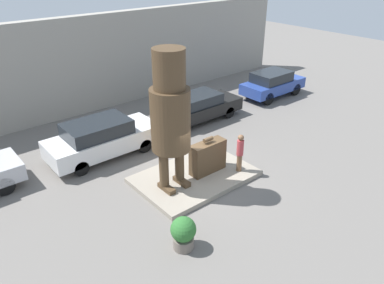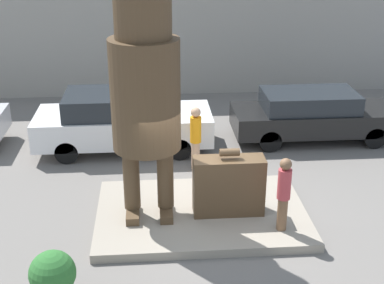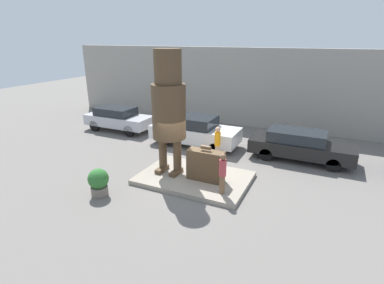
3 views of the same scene
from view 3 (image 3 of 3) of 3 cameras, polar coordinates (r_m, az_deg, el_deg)
The scene contains 11 objects.
ground_plane at distance 12.59m, azimuth 0.43°, elevation -7.23°, with size 60.00×60.00×0.00m, color slate.
pedestal at distance 12.54m, azimuth 0.44°, elevation -6.85°, with size 4.47×3.03×0.19m.
building_backdrop at distance 20.07m, azimuth 11.59°, elevation 10.03°, with size 28.00×0.60×5.03m.
statue_figure at distance 11.99m, azimuth -4.47°, elevation 7.29°, with size 1.36×1.36×5.05m.
giant_suitcase at distance 11.94m, azimuth 2.61°, elevation -4.45°, with size 1.48×0.53×1.47m.
tourist at distance 10.89m, azimuth 5.84°, elevation -5.70°, with size 0.26×0.26×1.56m.
parked_car_silver at distance 19.49m, azimuth -13.89°, elevation 4.45°, with size 4.27×1.74×1.49m.
parked_car_white at distance 16.28m, azimuth 0.38°, elevation 2.27°, with size 4.79×1.90×1.63m.
parked_car_black at distance 15.18m, azimuth 19.83°, elevation -0.52°, with size 4.77×1.70×1.45m.
planter_pot at distance 11.72m, azimuth -17.36°, elevation -7.22°, with size 0.76×0.76×1.07m.
worker_hivis at distance 14.28m, azimuth 4.88°, elevation -0.02°, with size 0.28×0.28×1.67m.
Camera 3 is at (4.74, -10.21, 5.63)m, focal length 28.00 mm.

